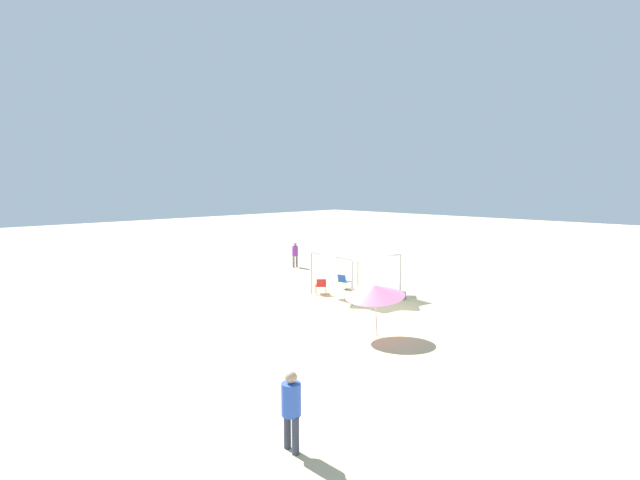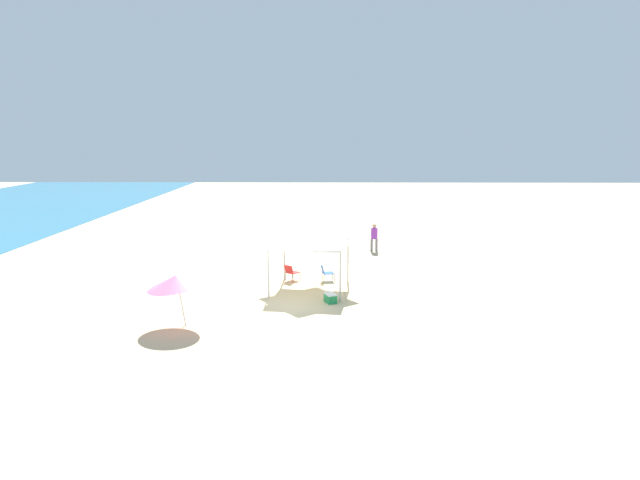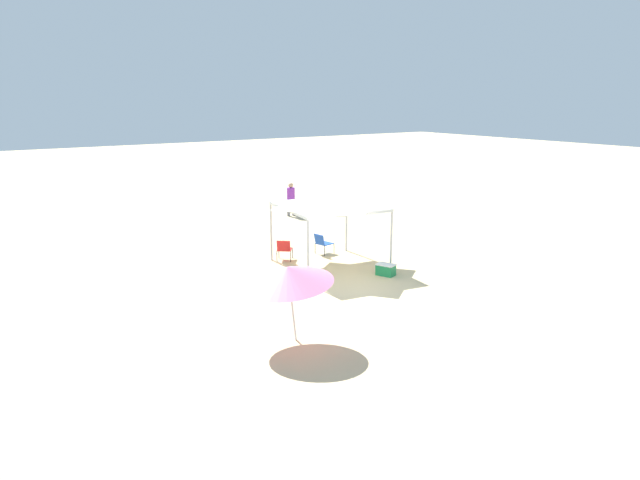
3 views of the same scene
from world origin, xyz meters
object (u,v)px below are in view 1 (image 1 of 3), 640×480
object	(u,v)px
beach_umbrella	(375,291)
person_kite_handler	(291,404)
canopy_tent	(356,248)
person_beachcomber	(295,253)
cooler_box	(399,295)
folding_chair_left_of_tent	(343,280)
folding_chair_near_cooler	(321,285)

from	to	relation	value
beach_umbrella	person_kite_handler	size ratio (longest dim) A/B	1.27
canopy_tent	person_beachcomber	distance (m)	9.50
canopy_tent	cooler_box	xyz separation A→B (m)	(-2.07, -0.92, -2.26)
folding_chair_left_of_tent	person_beachcomber	xyz separation A→B (m)	(7.15, -2.96, 0.52)
folding_chair_left_of_tent	person_kite_handler	size ratio (longest dim) A/B	0.46
canopy_tent	person_kite_handler	distance (m)	15.31
folding_chair_left_of_tent	folding_chair_near_cooler	distance (m)	1.71
canopy_tent	folding_chair_near_cooler	world-z (taller)	canopy_tent
folding_chair_near_cooler	cooler_box	bearing A→B (deg)	156.97
beach_umbrella	person_beachcomber	bearing A→B (deg)	-31.73
cooler_box	person_beachcomber	size ratio (longest dim) A/B	0.43
cooler_box	person_kite_handler	distance (m)	14.98
person_beachcomber	cooler_box	bearing A→B (deg)	-106.62
cooler_box	person_beachcomber	distance (m)	11.08
canopy_tent	person_kite_handler	xyz separation A→B (m)	(-8.93, 12.36, -1.42)
folding_chair_left_of_tent	folding_chair_near_cooler	xyz separation A→B (m)	(0.02, 1.71, 0.00)
person_beachcomber	beach_umbrella	bearing A→B (deg)	-123.89
folding_chair_near_cooler	person_kite_handler	distance (m)	15.44
cooler_box	person_beachcomber	world-z (taller)	person_beachcomber
beach_umbrella	person_kite_handler	distance (m)	8.48
canopy_tent	folding_chair_left_of_tent	world-z (taller)	canopy_tent
canopy_tent	person_kite_handler	size ratio (longest dim) A/B	2.09
folding_chair_left_of_tent	person_kite_handler	world-z (taller)	person_kite_handler
person_kite_handler	folding_chair_near_cooler	bearing A→B (deg)	141.16
folding_chair_left_of_tent	person_beachcomber	world-z (taller)	person_beachcomber
beach_umbrella	folding_chair_left_of_tent	distance (m)	8.71
beach_umbrella	folding_chair_left_of_tent	xyz separation A→B (m)	(6.59, -5.54, -1.29)
canopy_tent	folding_chair_left_of_tent	xyz separation A→B (m)	(1.48, -0.72, -1.99)
folding_chair_left_of_tent	person_kite_handler	distance (m)	16.73
cooler_box	person_beachcomber	xyz separation A→B (m)	(10.70, -2.76, 0.79)
folding_chair_left_of_tent	person_kite_handler	xyz separation A→B (m)	(-10.41, 13.08, 0.57)
folding_chair_left_of_tent	canopy_tent	bearing A→B (deg)	143.65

